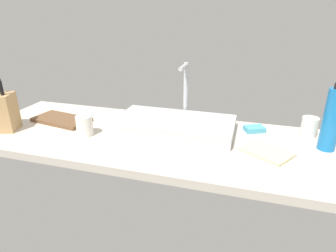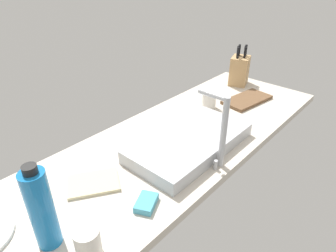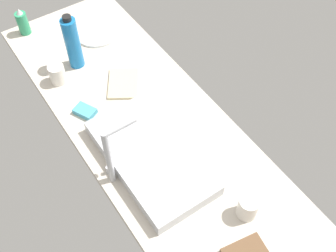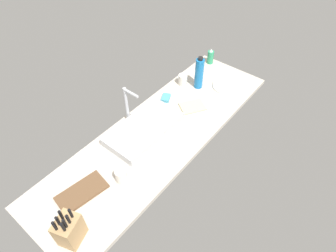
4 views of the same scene
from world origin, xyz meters
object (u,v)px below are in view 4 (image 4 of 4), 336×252
object	(u,v)px
dinner_plate	(226,86)
coffee_mug	(121,176)
cutting_board	(82,192)
dish_sponge	(166,98)
soap_bottle	(210,57)
water_bottle	(199,73)
sink_basin	(144,129)
knife_block	(69,230)
ceramic_cup	(183,80)
dish_towel	(192,107)
faucet	(128,103)

from	to	relation	value
dinner_plate	coffee_mug	bearing A→B (deg)	178.84
cutting_board	dish_sponge	bearing A→B (deg)	8.86
soap_bottle	dinner_plate	xyz separation A→B (cm)	(-20.51, -29.69, -5.64)
cutting_board	water_bottle	distance (cm)	124.66
sink_basin	soap_bottle	bearing A→B (deg)	6.14
knife_block	soap_bottle	size ratio (longest dim) A/B	1.70
cutting_board	water_bottle	size ratio (longest dim) A/B	1.04
sink_basin	ceramic_cup	xyz separation A→B (cm)	(59.79, 11.26, 1.60)
dish_towel	coffee_mug	distance (cm)	79.77
dish_sponge	cutting_board	bearing A→B (deg)	-171.14
knife_block	sink_basin	bearing A→B (deg)	-3.55
soap_bottle	dish_sponge	distance (cm)	63.93
sink_basin	dish_sponge	world-z (taller)	sink_basin
water_bottle	dish_towel	bearing A→B (deg)	-154.42
faucet	knife_block	xyz separation A→B (cm)	(-80.03, -37.09, -7.81)
coffee_mug	knife_block	bearing A→B (deg)	-172.32
faucet	dish_sponge	bearing A→B (deg)	-8.13
knife_block	dish_towel	size ratio (longest dim) A/B	1.34
faucet	dish_sponge	xyz separation A→B (cm)	(34.94, -4.99, -15.88)
soap_bottle	dish_sponge	size ratio (longest dim) A/B	1.59
water_bottle	coffee_mug	bearing A→B (deg)	-171.18
soap_bottle	ceramic_cup	distance (cm)	40.29
water_bottle	dish_towel	distance (cm)	28.82
dinner_plate	dish_towel	world-z (taller)	same
soap_bottle	dinner_plate	world-z (taller)	soap_bottle
knife_block	dish_towel	world-z (taller)	knife_block
dish_towel	sink_basin	bearing A→B (deg)	164.20
faucet	coffee_mug	bearing A→B (deg)	-141.19
soap_bottle	dish_sponge	bearing A→B (deg)	-179.37
dish_sponge	ceramic_cup	bearing A→B (deg)	2.92
cutting_board	knife_block	bearing A→B (deg)	-138.81
cutting_board	soap_bottle	xyz separation A→B (cm)	(159.00, 15.56, 5.34)
faucet	sink_basin	bearing A→B (deg)	-95.22
faucet	soap_bottle	distance (cm)	99.36
water_bottle	knife_block	bearing A→B (deg)	-171.50
knife_block	dish_towel	distance (cm)	121.02
faucet	soap_bottle	xyz separation A→B (cm)	(98.67, -4.30, -10.84)
water_bottle	sink_basin	bearing A→B (deg)	179.50
dinner_plate	ceramic_cup	size ratio (longest dim) A/B	2.52
water_bottle	coffee_mug	distance (cm)	104.52
ceramic_cup	dish_sponge	world-z (taller)	ceramic_cup
dish_towel	soap_bottle	bearing A→B (deg)	21.09
knife_block	soap_bottle	bearing A→B (deg)	-8.80
knife_block	water_bottle	distance (cm)	145.33
soap_bottle	dinner_plate	distance (cm)	36.52
cutting_board	dinner_plate	bearing A→B (deg)	-5.83
cutting_board	dish_sponge	distance (cm)	96.42
dinner_plate	water_bottle	bearing A→B (deg)	128.31
dinner_plate	ceramic_cup	bearing A→B (deg)	123.19
dinner_plate	dish_sponge	xyz separation A→B (cm)	(-43.22, 28.99, 0.60)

